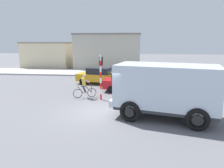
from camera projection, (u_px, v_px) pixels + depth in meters
The scene contains 10 objects.
ground_plane at pixel (100, 112), 12.17m from camera, with size 120.00×120.00×0.00m, color slate.
sidewalk_far at pixel (120, 73), 26.86m from camera, with size 80.00×5.00×0.16m, color #ADADA8.
truck_foreground at pixel (165, 88), 11.01m from camera, with size 5.84×3.75×2.90m.
cyclist at pixel (84, 86), 15.21m from camera, with size 1.61×0.77×1.72m.
traffic_light_pole at pixel (101, 71), 14.48m from camera, with size 0.24×0.43×3.20m.
car_red_near at pixel (127, 82), 17.15m from camera, with size 4.05×1.98×1.60m.
car_white_mid at pixel (98, 76), 20.32m from camera, with size 4.22×2.34×1.60m.
pedestrian_near_kerb at pixel (125, 72), 22.43m from camera, with size 0.34×0.22×1.62m.
building_corner_left at pixel (49, 55), 33.47m from camera, with size 7.45×5.29×4.05m.
building_mid_block at pixel (109, 51), 32.73m from camera, with size 9.81×7.71×5.28m.
Camera 1 is at (2.00, -11.43, 4.07)m, focal length 33.07 mm.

